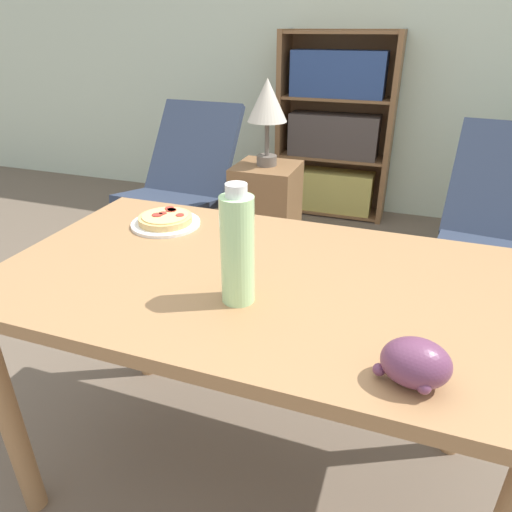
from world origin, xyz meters
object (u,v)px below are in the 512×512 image
Objects in this scene: grape_bunch at (416,363)px; lounge_chair_near at (184,204)px; bookshelf at (334,133)px; lounge_chair_far at (495,251)px; side_table at (266,219)px; table_lamp at (267,104)px; pizza_on_plate at (166,221)px; drink_bottle at (237,249)px.

grape_bunch is 0.15× the size of lounge_chair_near.
lounge_chair_near is at bearing -130.56° from bookshelf.
lounge_chair_far is 0.68× the size of bookshelf.
side_table is 1.41× the size of table_lamp.
drink_bottle is at bearing -41.45° from pizza_on_plate.
side_table is at bearing -10.20° from lounge_chair_near.
pizza_on_plate is 1.55m from lounge_chair_near.
drink_bottle is 0.61× the size of table_lamp.
pizza_on_plate is 1.19m from table_lamp.
grape_bunch is at bearing -48.92° from lounge_chair_near.
grape_bunch is at bearing -32.41° from pizza_on_plate.
table_lamp reaches higher than pizza_on_plate.
bookshelf is 1.11m from side_table.
table_lamp is (0.61, -0.14, 0.67)m from lounge_chair_near.
lounge_chair_far is at bearing 76.79° from grape_bunch.
bookshelf is (-0.65, 2.72, -0.18)m from grape_bunch.
grape_bunch is 0.15× the size of lounge_chair_far.
table_lamp is (-0.17, -1.06, 0.34)m from bookshelf.
bookshelf is (-1.05, 1.01, 0.33)m from lounge_chair_far.
pizza_on_plate is 0.17× the size of bookshelf.
lounge_chair_near is at bearing 116.75° from pizza_on_plate.
table_lamp is at bearing 180.00° from side_table.
lounge_chair_near is at bearing 167.13° from table_lamp.
grape_bunch is at bearing -63.77° from side_table.
lounge_chair_far is (0.79, 1.55, -0.60)m from drink_bottle.
drink_bottle is (0.38, -0.33, 0.11)m from pizza_on_plate.
side_table is (-1.22, -0.04, 0.03)m from lounge_chair_far.
pizza_on_plate is at bearing -93.09° from bookshelf.
table_lamp is (-0.00, 0.00, 0.64)m from side_table.
lounge_chair_far is 1.95× the size of table_lamp.
lounge_chair_near is 1.83m from lounge_chair_far.
grape_bunch is 1.83m from lounge_chair_far.
table_lamp is at bearing 92.61° from pizza_on_plate.
pizza_on_plate is 0.52m from drink_bottle.
bookshelf is at bearing 80.63° from side_table.
bookshelf is at bearing 52.11° from lounge_chair_near.
lounge_chair_near is at bearing 122.25° from drink_bottle.
pizza_on_plate is at bearing -60.58° from lounge_chair_near.
grape_bunch is 0.29× the size of table_lamp.
table_lamp is at bearing -99.37° from bookshelf.
lounge_chair_far is at bearing -0.34° from lounge_chair_near.
bookshelf is at bearing 103.36° from grape_bunch.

